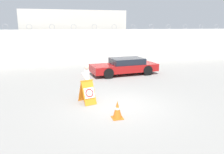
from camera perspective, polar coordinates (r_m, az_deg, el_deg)
The scene contains 7 objects.
ground_plane at distance 9.81m, azimuth 1.81°, elevation -7.36°, with size 90.00×90.00×0.00m, color gray.
perimeter_wall at distance 20.22m, azimuth -7.14°, elevation 7.83°, with size 36.00×0.30×3.58m.
building_block at distance 23.86m, azimuth -10.10°, elevation 10.63°, with size 9.85×5.79×4.87m.
barricade_sign at distance 9.98m, azimuth -6.42°, elevation -3.86°, with size 0.77×0.99×1.07m.
security_guard at distance 10.50m, azimuth -6.58°, elevation -0.87°, with size 0.42×0.60×1.65m.
traffic_cone_near at distance 8.38m, azimuth 1.41°, elevation -8.55°, with size 0.42×0.42×0.70m.
parked_car_rear_sedan at distance 15.79m, azimuth 3.31°, elevation 2.87°, with size 4.90×2.26×1.18m.
Camera 1 is at (-2.60, -8.81, 3.46)m, focal length 35.00 mm.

